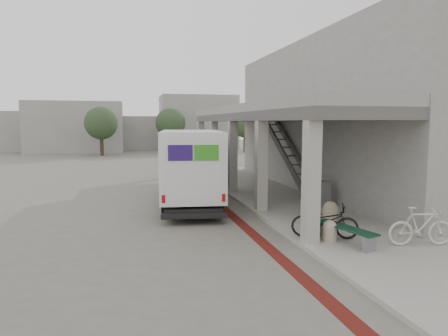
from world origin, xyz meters
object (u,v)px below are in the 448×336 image
object	(u,v)px
bench	(345,231)
utility_cabinet	(321,194)
bicycle_black	(325,221)
fedex_truck	(191,165)
bicycle_cream	(421,226)

from	to	relation	value
bench	utility_cabinet	size ratio (longest dim) A/B	2.03
utility_cabinet	bicycle_black	world-z (taller)	utility_cabinet
fedex_truck	bicycle_cream	world-z (taller)	fedex_truck
fedex_truck	bench	xyz separation A→B (m)	(3.04, -6.46, -1.13)
fedex_truck	utility_cabinet	size ratio (longest dim) A/B	7.44
fedex_truck	bicycle_cream	distance (m)	8.63
utility_cabinet	bicycle_black	size ratio (longest dim) A/B	0.53
fedex_truck	utility_cabinet	xyz separation A→B (m)	(4.63, -2.07, -0.97)
bench	bicycle_black	distance (m)	0.67
utility_cabinet	fedex_truck	bearing A→B (deg)	146.18
fedex_truck	bicycle_black	size ratio (longest dim) A/B	3.97
utility_cabinet	bicycle_black	bearing A→B (deg)	-125.82
bicycle_black	bicycle_cream	world-z (taller)	bicycle_cream
utility_cabinet	bicycle_cream	xyz separation A→B (m)	(0.19, -5.03, 0.03)
bench	utility_cabinet	bearing A→B (deg)	54.61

